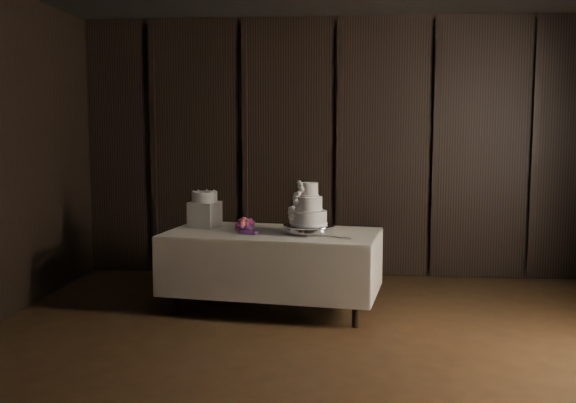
{
  "coord_description": "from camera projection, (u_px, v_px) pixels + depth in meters",
  "views": [
    {
      "loc": [
        0.13,
        -4.36,
        1.77
      ],
      "look_at": [
        -0.45,
        1.91,
        1.05
      ],
      "focal_mm": 42.0,
      "sensor_mm": 36.0,
      "label": 1
    }
  ],
  "objects": [
    {
      "name": "room",
      "position": [
        330.0,
        167.0,
        4.35
      ],
      "size": [
        6.08,
        7.08,
        3.08
      ],
      "color": "black",
      "rests_on": "ground"
    },
    {
      "name": "display_table",
      "position": [
        272.0,
        267.0,
        6.42
      ],
      "size": [
        2.12,
        1.31,
        0.76
      ],
      "rotation": [
        0.0,
        0.0,
        -0.14
      ],
      "color": "beige",
      "rests_on": "ground"
    },
    {
      "name": "cake_stand",
      "position": [
        309.0,
        229.0,
        6.24
      ],
      "size": [
        0.63,
        0.63,
        0.09
      ],
      "primitive_type": "cylinder",
      "rotation": [
        0.0,
        0.0,
        0.39
      ],
      "color": "silver",
      "rests_on": "display_table"
    },
    {
      "name": "wedding_cake",
      "position": [
        306.0,
        208.0,
        6.2
      ],
      "size": [
        0.38,
        0.33,
        0.39
      ],
      "rotation": [
        0.0,
        0.0,
        0.32
      ],
      "color": "white",
      "rests_on": "cake_stand"
    },
    {
      "name": "bouquet",
      "position": [
        245.0,
        226.0,
        6.36
      ],
      "size": [
        0.34,
        0.42,
        0.17
      ],
      "primitive_type": null,
      "rotation": [
        0.0,
        0.0,
        -0.22
      ],
      "color": "#E05655",
      "rests_on": "display_table"
    },
    {
      "name": "box_pedestal",
      "position": [
        205.0,
        214.0,
        6.68
      ],
      "size": [
        0.32,
        0.32,
        0.25
      ],
      "primitive_type": "cube",
      "rotation": [
        0.0,
        0.0,
        -0.28
      ],
      "color": "white",
      "rests_on": "display_table"
    },
    {
      "name": "small_cake",
      "position": [
        205.0,
        197.0,
        6.66
      ],
      "size": [
        0.27,
        0.27,
        0.1
      ],
      "primitive_type": "cylinder",
      "rotation": [
        0.0,
        0.0,
        0.07
      ],
      "color": "white",
      "rests_on": "box_pedestal"
    },
    {
      "name": "cake_knife",
      "position": [
        331.0,
        237.0,
        6.07
      ],
      "size": [
        0.3,
        0.26,
        0.01
      ],
      "primitive_type": "cube",
      "rotation": [
        0.0,
        0.0,
        -0.71
      ],
      "color": "silver",
      "rests_on": "display_table"
    }
  ]
}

